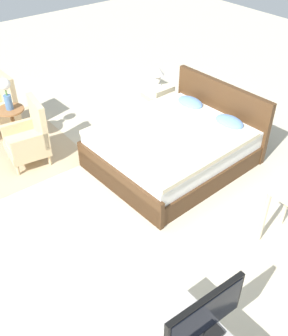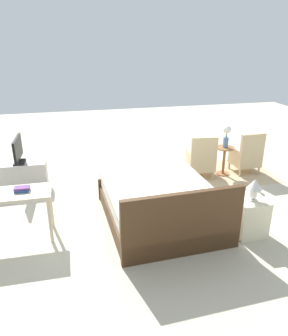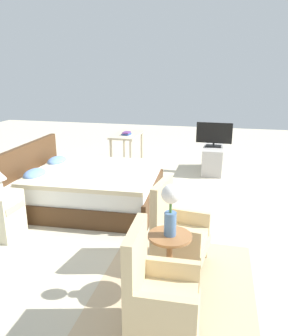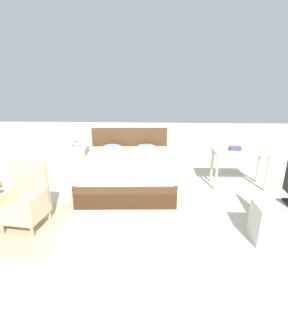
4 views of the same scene
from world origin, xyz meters
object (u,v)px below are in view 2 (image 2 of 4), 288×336
object	(u,v)px
armchair_by_window_right	(201,160)
vanity_desk	(14,200)
book_stack	(22,189)
armchair_by_window_left	(247,156)
side_table	(224,158)
tv_flatscreen	(18,150)
table_lamp	(254,187)
bed	(161,205)
nightstand	(250,217)
tv_stand	(22,175)
flower_vase	(226,134)

from	to	relation	value
armchair_by_window_right	vanity_desk	xyz separation A→B (m)	(3.49, 1.57, 0.26)
book_stack	armchair_by_window_left	bearing A→B (deg)	-160.81
armchair_by_window_left	side_table	bearing A→B (deg)	-1.01
armchair_by_window_right	tv_flatscreen	size ratio (longest dim) A/B	1.26
table_lamp	book_stack	world-z (taller)	table_lamp
bed	nightstand	xyz separation A→B (m)	(-1.20, 0.66, -0.01)
nightstand	tv_flatscreen	distance (m)	4.35
side_table	book_stack	distance (m)	4.22
armchair_by_window_left	nightstand	xyz separation A→B (m)	(1.18, 2.24, -0.09)
tv_stand	table_lamp	bearing A→B (deg)	144.71
tv_stand	armchair_by_window_right	bearing A→B (deg)	175.94
side_table	tv_stand	bearing A→B (deg)	-3.42
side_table	table_lamp	size ratio (longest dim) A/B	1.88
nightstand	tv_stand	bearing A→B (deg)	-35.28
side_table	tv_stand	size ratio (longest dim) A/B	0.65
flower_vase	table_lamp	distance (m)	2.34
side_table	tv_flatscreen	world-z (taller)	tv_flatscreen
table_lamp	book_stack	size ratio (longest dim) A/B	1.55
tv_stand	tv_flatscreen	world-z (taller)	tv_flatscreen
table_lamp	tv_flatscreen	bearing A→B (deg)	-35.27
bed	side_table	world-z (taller)	bed
side_table	table_lamp	world-z (taller)	table_lamp
table_lamp	tv_flatscreen	distance (m)	4.32
armchair_by_window_right	side_table	xyz separation A→B (m)	(-0.53, -0.01, 0.01)
armchair_by_window_right	flower_vase	bearing A→B (deg)	-179.05
flower_vase	vanity_desk	size ratio (longest dim) A/B	0.46
side_table	nightstand	xyz separation A→B (m)	(0.65, 2.24, -0.10)
table_lamp	vanity_desk	distance (m)	3.44
bed	tv_flatscreen	xyz separation A→B (m)	(2.32, -1.83, 0.49)
armchair_by_window_right	tv_stand	xyz separation A→B (m)	(3.64, -0.26, -0.12)
book_stack	table_lamp	bearing A→B (deg)	167.95
armchair_by_window_right	table_lamp	world-z (taller)	armchair_by_window_right
flower_vase	tv_stand	world-z (taller)	flower_vase
bed	vanity_desk	bearing A→B (deg)	-0.20
nightstand	vanity_desk	world-z (taller)	vanity_desk
bed	tv_flatscreen	bearing A→B (deg)	-38.24
bed	book_stack	bearing A→B (deg)	-0.88
nightstand	book_stack	bearing A→B (deg)	-12.03
side_table	nightstand	distance (m)	2.34
armchair_by_window_right	book_stack	bearing A→B (deg)	24.57
table_lamp	armchair_by_window_right	bearing A→B (deg)	-93.04
bed	vanity_desk	world-z (taller)	bed
armchair_by_window_right	tv_flatscreen	xyz separation A→B (m)	(3.65, -0.26, 0.41)
tv_stand	tv_flatscreen	xyz separation A→B (m)	(0.00, -0.00, 0.52)
bed	armchair_by_window_left	bearing A→B (deg)	-146.51
nightstand	flower_vase	bearing A→B (deg)	-106.15
tv_stand	side_table	bearing A→B (deg)	176.58
vanity_desk	flower_vase	bearing A→B (deg)	-158.62
tv_stand	nightstand	bearing A→B (deg)	144.72
tv_stand	book_stack	distance (m)	1.89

